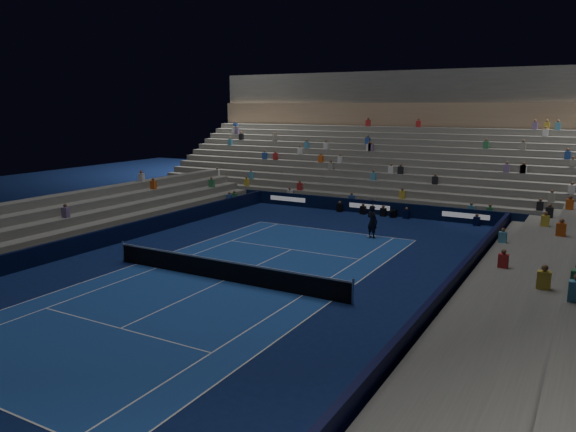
# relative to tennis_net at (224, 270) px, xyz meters

# --- Properties ---
(ground) EXTENTS (90.00, 90.00, 0.00)m
(ground) POSITION_rel_tennis_net_xyz_m (0.00, 0.00, -0.50)
(ground) COLOR #0C1949
(ground) RESTS_ON ground
(court_surface) EXTENTS (10.97, 23.77, 0.01)m
(court_surface) POSITION_rel_tennis_net_xyz_m (0.00, 0.00, -0.50)
(court_surface) COLOR navy
(court_surface) RESTS_ON ground
(sponsor_barrier_far) EXTENTS (44.00, 0.25, 1.00)m
(sponsor_barrier_far) POSITION_rel_tennis_net_xyz_m (0.00, 18.50, -0.00)
(sponsor_barrier_far) COLOR black
(sponsor_barrier_far) RESTS_ON ground
(sponsor_barrier_east) EXTENTS (0.25, 37.00, 1.00)m
(sponsor_barrier_east) POSITION_rel_tennis_net_xyz_m (9.70, 0.00, -0.00)
(sponsor_barrier_east) COLOR black
(sponsor_barrier_east) RESTS_ON ground
(sponsor_barrier_west) EXTENTS (0.25, 37.00, 1.00)m
(sponsor_barrier_west) POSITION_rel_tennis_net_xyz_m (-9.70, 0.00, -0.00)
(sponsor_barrier_west) COLOR black
(sponsor_barrier_west) RESTS_ON ground
(grandstand_main) EXTENTS (44.00, 15.20, 11.20)m
(grandstand_main) POSITION_rel_tennis_net_xyz_m (0.00, 27.90, 2.87)
(grandstand_main) COLOR slate
(grandstand_main) RESTS_ON ground
(grandstand_east) EXTENTS (5.00, 37.00, 2.50)m
(grandstand_east) POSITION_rel_tennis_net_xyz_m (13.17, 0.00, 0.41)
(grandstand_east) COLOR #5F605B
(grandstand_east) RESTS_ON ground
(grandstand_west) EXTENTS (5.00, 37.00, 2.50)m
(grandstand_west) POSITION_rel_tennis_net_xyz_m (-13.17, 0.00, 0.41)
(grandstand_west) COLOR slate
(grandstand_west) RESTS_ON ground
(tennis_net) EXTENTS (12.90, 0.10, 1.10)m
(tennis_net) POSITION_rel_tennis_net_xyz_m (0.00, 0.00, 0.00)
(tennis_net) COLOR #B2B2B7
(tennis_net) RESTS_ON ground
(tennis_player) EXTENTS (0.86, 0.71, 2.03)m
(tennis_player) POSITION_rel_tennis_net_xyz_m (2.91, 11.29, 0.51)
(tennis_player) COLOR black
(tennis_player) RESTS_ON ground
(broadcast_camera) EXTENTS (0.44, 0.86, 0.54)m
(broadcast_camera) POSITION_rel_tennis_net_xyz_m (1.98, 17.99, -0.22)
(broadcast_camera) COLOR black
(broadcast_camera) RESTS_ON ground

